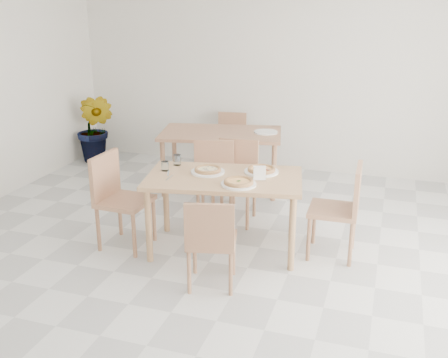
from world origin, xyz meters
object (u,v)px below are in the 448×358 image
(potted_plant, at_px, (96,129))
(second_table, at_px, (221,138))
(chair_north, at_px, (236,174))
(napkin_holder, at_px, (259,174))
(chair_south, at_px, (211,238))
(plate_mushroom, at_px, (208,172))
(pizza_margherita, at_px, (239,182))
(tumbler_b, at_px, (177,160))
(plate_margherita, at_px, (239,184))
(chair_back_n, at_px, (231,138))
(chair_west, at_px, (117,194))
(plate_pepperoni, at_px, (261,172))
(pizza_mushroom, at_px, (208,170))
(tumbler_a, at_px, (165,166))
(pizza_pepperoni, at_px, (261,169))
(chair_back_s, at_px, (215,169))
(main_table, at_px, (224,185))
(chair_east, at_px, (343,205))
(plate_empty, at_px, (266,132))

(potted_plant, bearing_deg, second_table, -14.07)
(chair_north, height_order, napkin_holder, same)
(chair_south, distance_m, plate_mushroom, 0.90)
(pizza_margherita, distance_m, tumbler_b, 0.85)
(plate_mushroom, relative_size, tumbler_b, 3.08)
(plate_margherita, distance_m, chair_back_n, 2.77)
(chair_north, xyz_separation_m, plate_margherita, (0.31, -0.95, 0.25))
(plate_margherita, distance_m, pizza_margherita, 0.02)
(chair_west, bearing_deg, plate_pepperoni, -68.72)
(plate_mushroom, height_order, pizza_mushroom, pizza_mushroom)
(chair_west, xyz_separation_m, plate_pepperoni, (1.32, 0.44, 0.22))
(potted_plant, bearing_deg, tumbler_a, -45.96)
(chair_west, relative_size, pizza_margherita, 2.63)
(pizza_pepperoni, bearing_deg, chair_south, -100.41)
(pizza_mushroom, relative_size, tumbler_a, 3.19)
(chair_west, distance_m, chair_back_s, 1.26)
(tumbler_a, xyz_separation_m, chair_back_s, (0.21, 0.88, -0.29))
(main_table, height_order, chair_south, chair_south)
(chair_back_n, bearing_deg, pizza_margherita, -78.49)
(chair_south, height_order, tumbler_b, tumbler_b)
(chair_back_s, bearing_deg, chair_east, 143.87)
(pizza_margherita, distance_m, pizza_mushroom, 0.45)
(plate_empty, bearing_deg, pizza_pepperoni, -77.77)
(plate_margherita, height_order, pizza_mushroom, pizza_mushroom)
(plate_empty, bearing_deg, tumbler_a, -107.66)
(chair_south, distance_m, pizza_mushroom, 0.91)
(plate_mushroom, relative_size, chair_back_s, 0.37)
(chair_north, relative_size, potted_plant, 0.87)
(main_table, distance_m, plate_margherita, 0.29)
(plate_margherita, distance_m, tumbler_a, 0.82)
(chair_west, bearing_deg, chair_north, -39.95)
(chair_east, bearing_deg, potted_plant, -118.55)
(chair_west, bearing_deg, pizza_pepperoni, -68.72)
(plate_margherita, height_order, plate_pepperoni, same)
(plate_margherita, relative_size, second_table, 0.19)
(tumbler_a, xyz_separation_m, tumbler_b, (0.04, 0.21, 0.01))
(chair_north, distance_m, chair_west, 1.34)
(chair_west, xyz_separation_m, plate_mushroom, (0.84, 0.28, 0.22))
(chair_north, relative_size, tumbler_a, 9.57)
(chair_west, distance_m, plate_pepperoni, 1.41)
(potted_plant, bearing_deg, plate_margherita, -39.09)
(chair_west, bearing_deg, plate_margherita, -85.75)
(plate_pepperoni, relative_size, pizza_mushroom, 1.11)
(chair_east, height_order, potted_plant, potted_plant)
(pizza_margherita, distance_m, pizza_pepperoni, 0.42)
(main_table, bearing_deg, tumbler_a, 170.40)
(pizza_margherita, relative_size, potted_plant, 0.35)
(chair_east, bearing_deg, chair_south, -46.74)
(chair_west, height_order, plate_empty, chair_west)
(second_table, xyz_separation_m, plate_empty, (0.54, 0.13, 0.09))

